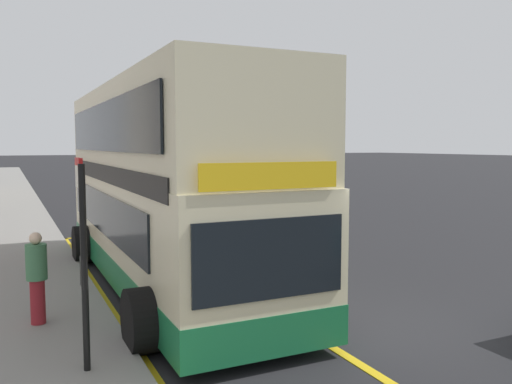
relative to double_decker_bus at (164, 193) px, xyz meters
name	(u,v)px	position (x,y,z in m)	size (l,w,h in m)	color
ground_plane	(93,189)	(2.46, 27.52, -2.06)	(260.00, 260.00, 0.00)	black
double_decker_bus	(164,193)	(0.00, 0.00, 0.00)	(3.28, 10.53, 4.40)	beige
bus_bay_markings	(159,282)	(-0.09, 0.16, -2.06)	(2.92, 13.75, 0.01)	gold
bus_stop_sign	(83,247)	(-2.29, -4.29, -0.28)	(0.09, 0.51, 2.82)	black
parked_car_black_kerbside	(175,179)	(7.29, 23.52, -1.26)	(2.09, 4.20, 1.62)	black
pedestrian_waiting_near_sign	(37,275)	(-2.77, -2.11, -1.09)	(0.34, 0.34, 1.55)	maroon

